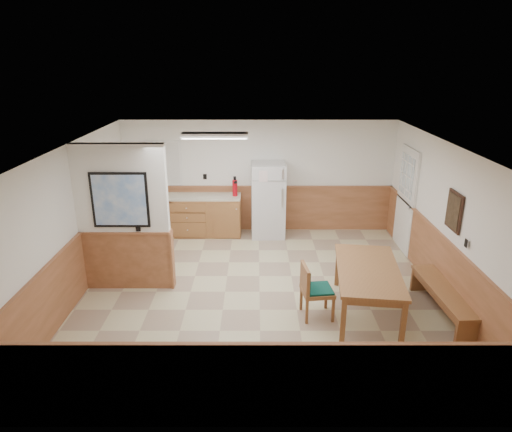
{
  "coord_description": "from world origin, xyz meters",
  "views": [
    {
      "loc": [
        -0.06,
        -6.89,
        3.78
      ],
      "look_at": [
        -0.06,
        0.4,
        1.23
      ],
      "focal_mm": 32.0,
      "sensor_mm": 36.0,
      "label": 1
    }
  ],
  "objects_px": {
    "dining_table": "(368,274)",
    "fire_extinguisher": "(235,187)",
    "soap_bottle": "(158,192)",
    "dining_bench": "(444,295)",
    "refrigerator": "(268,200)",
    "dining_chair": "(312,287)"
  },
  "relations": [
    {
      "from": "dining_table",
      "to": "fire_extinguisher",
      "type": "distance_m",
      "value": 3.98
    },
    {
      "from": "fire_extinguisher",
      "to": "soap_bottle",
      "type": "height_order",
      "value": "fire_extinguisher"
    },
    {
      "from": "dining_table",
      "to": "soap_bottle",
      "type": "distance_m",
      "value": 5.07
    },
    {
      "from": "dining_bench",
      "to": "fire_extinguisher",
      "type": "xyz_separation_m",
      "value": [
        -3.32,
        3.41,
        0.74
      ]
    },
    {
      "from": "refrigerator",
      "to": "dining_bench",
      "type": "bearing_deg",
      "value": -53.89
    },
    {
      "from": "dining_bench",
      "to": "dining_chair",
      "type": "height_order",
      "value": "dining_chair"
    },
    {
      "from": "soap_bottle",
      "to": "dining_bench",
      "type": "bearing_deg",
      "value": -34.23
    },
    {
      "from": "refrigerator",
      "to": "dining_table",
      "type": "bearing_deg",
      "value": -67.77
    },
    {
      "from": "dining_chair",
      "to": "dining_table",
      "type": "bearing_deg",
      "value": 0.7
    },
    {
      "from": "dining_table",
      "to": "fire_extinguisher",
      "type": "bearing_deg",
      "value": 130.13
    },
    {
      "from": "dining_bench",
      "to": "fire_extinguisher",
      "type": "bearing_deg",
      "value": 131.45
    },
    {
      "from": "dining_bench",
      "to": "soap_bottle",
      "type": "bearing_deg",
      "value": 142.99
    },
    {
      "from": "dining_table",
      "to": "dining_bench",
      "type": "xyz_separation_m",
      "value": [
        1.16,
        -0.1,
        -0.31
      ]
    },
    {
      "from": "fire_extinguisher",
      "to": "dining_chair",
      "type": "bearing_deg",
      "value": -49.86
    },
    {
      "from": "refrigerator",
      "to": "soap_bottle",
      "type": "height_order",
      "value": "refrigerator"
    },
    {
      "from": "refrigerator",
      "to": "dining_table",
      "type": "relative_size",
      "value": 0.84
    },
    {
      "from": "dining_table",
      "to": "fire_extinguisher",
      "type": "xyz_separation_m",
      "value": [
        -2.16,
        3.32,
        0.43
      ]
    },
    {
      "from": "dining_chair",
      "to": "fire_extinguisher",
      "type": "relative_size",
      "value": 1.95
    },
    {
      "from": "refrigerator",
      "to": "soap_bottle",
      "type": "bearing_deg",
      "value": 177.95
    },
    {
      "from": "dining_table",
      "to": "dining_chair",
      "type": "distance_m",
      "value": 0.88
    },
    {
      "from": "refrigerator",
      "to": "dining_chair",
      "type": "xyz_separation_m",
      "value": [
        0.58,
        -3.39,
        -0.32
      ]
    },
    {
      "from": "refrigerator",
      "to": "fire_extinguisher",
      "type": "bearing_deg",
      "value": 175.58
    }
  ]
}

